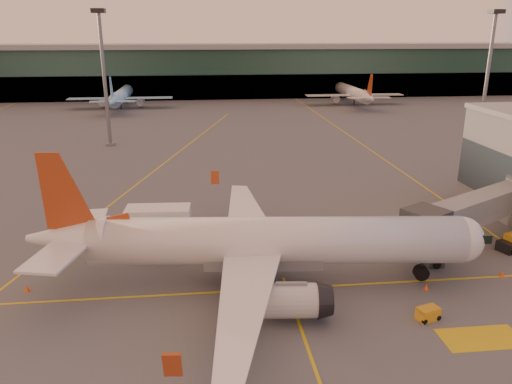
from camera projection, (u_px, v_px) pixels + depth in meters
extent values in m
plane|color=#4C4F54|center=(234.00, 323.00, 38.69)|extent=(600.00, 600.00, 0.00)
cube|color=gold|center=(230.00, 291.00, 43.41)|extent=(80.00, 0.25, 0.01)
cube|color=gold|center=(153.00, 172.00, 80.18)|extent=(31.30, 115.98, 0.01)
cube|color=gold|center=(350.00, 136.00, 108.06)|extent=(0.25, 160.00, 0.01)
cube|color=gold|center=(481.00, 338.00, 36.81)|extent=(6.00, 3.00, 0.01)
cube|color=#19382D|center=(205.00, 73.00, 170.51)|extent=(400.00, 18.00, 16.00)
cube|color=gray|center=(204.00, 46.00, 167.81)|extent=(400.00, 20.00, 1.60)
cube|color=black|center=(206.00, 87.00, 163.70)|extent=(400.00, 1.00, 8.00)
cube|color=#2D3D47|center=(508.00, 182.00, 57.68)|extent=(0.30, 21.60, 6.00)
cylinder|color=slate|center=(105.00, 81.00, 95.14)|extent=(0.70, 0.70, 25.00)
cube|color=black|center=(98.00, 11.00, 91.24)|extent=(2.40, 2.40, 0.80)
cube|color=slate|center=(111.00, 144.00, 98.91)|extent=(1.60, 1.60, 0.50)
cylinder|color=slate|center=(487.00, 79.00, 99.30)|extent=(0.70, 0.70, 25.00)
cube|color=black|center=(496.00, 11.00, 95.40)|extent=(2.40, 2.40, 0.80)
cube|color=slate|center=(479.00, 140.00, 103.07)|extent=(1.60, 1.60, 0.50)
cylinder|color=white|center=(277.00, 240.00, 43.63)|extent=(32.64, 7.28, 4.16)
sphere|color=white|center=(460.00, 239.00, 43.86)|extent=(4.08, 4.08, 4.08)
cube|color=black|center=(475.00, 234.00, 43.71)|extent=(2.12, 2.87, 0.73)
cone|color=white|center=(68.00, 238.00, 43.28)|extent=(7.46, 4.62, 3.95)
cube|color=white|center=(57.00, 255.00, 39.87)|extent=(4.84, 7.32, 0.21)
cylinder|color=silver|center=(291.00, 301.00, 38.33)|extent=(4.59, 3.11, 2.70)
cylinder|color=black|center=(250.00, 289.00, 42.02)|extent=(2.00, 1.63, 1.87)
cylinder|color=black|center=(250.00, 282.00, 41.84)|extent=(0.37, 0.37, 1.14)
cube|color=white|center=(85.00, 222.00, 46.64)|extent=(3.64, 6.85, 0.21)
cylinder|color=silver|center=(281.00, 236.00, 50.36)|extent=(4.59, 3.11, 2.70)
cylinder|color=black|center=(250.00, 260.00, 47.16)|extent=(2.00, 1.63, 1.87)
cylinder|color=black|center=(250.00, 255.00, 46.99)|extent=(0.37, 0.37, 1.14)
cube|color=slate|center=(263.00, 255.00, 44.03)|extent=(10.54, 4.31, 1.66)
cylinder|color=black|center=(421.00, 273.00, 44.80)|extent=(1.38, 0.95, 1.31)
cube|color=slate|center=(479.00, 208.00, 50.88)|extent=(17.43, 11.39, 2.70)
cube|color=#2D3035|center=(425.00, 225.00, 46.33)|extent=(4.63, 4.63, 3.00)
cube|color=#2D3035|center=(432.00, 252.00, 48.34)|extent=(1.60, 2.40, 2.40)
cylinder|color=black|center=(436.00, 265.00, 47.54)|extent=(0.80, 0.40, 0.80)
cylinder|color=black|center=(426.00, 255.00, 49.62)|extent=(0.80, 0.40, 0.80)
cylinder|color=slate|center=(475.00, 234.00, 51.76)|extent=(0.50, 0.50, 3.16)
cube|color=#A22017|center=(163.00, 245.00, 50.79)|extent=(3.64, 2.82, 1.64)
cube|color=silver|center=(159.00, 222.00, 49.98)|extent=(6.49, 3.08, 3.07)
cylinder|color=black|center=(142.00, 254.00, 49.53)|extent=(1.01, 0.44, 0.99)
cylinder|color=black|center=(182.00, 253.00, 49.75)|extent=(1.01, 0.44, 0.99)
cube|color=orange|center=(428.00, 313.00, 39.09)|extent=(1.95, 1.50, 1.03)
cylinder|color=black|center=(425.00, 322.00, 38.54)|extent=(0.47, 0.33, 0.43)
cylinder|color=black|center=(438.00, 318.00, 39.07)|extent=(0.47, 0.33, 0.43)
cylinder|color=black|center=(512.00, 252.00, 50.47)|extent=(0.73, 0.51, 0.67)
cone|color=#F3520C|center=(502.00, 273.00, 46.02)|extent=(0.46, 0.46, 0.59)
cube|color=#F3520C|center=(501.00, 276.00, 46.11)|extent=(0.40, 0.40, 0.03)
cone|color=#F3520C|center=(27.00, 288.00, 43.39)|extent=(0.48, 0.48, 0.61)
cube|color=#F3520C|center=(27.00, 291.00, 43.48)|extent=(0.41, 0.41, 0.03)
cone|color=#F3520C|center=(243.00, 211.00, 62.07)|extent=(0.48, 0.48, 0.61)
cube|color=#F3520C|center=(243.00, 213.00, 62.16)|extent=(0.41, 0.41, 0.03)
cone|color=#F3520C|center=(426.00, 287.00, 43.70)|extent=(0.43, 0.43, 0.55)
cube|color=#F3520C|center=(426.00, 289.00, 43.78)|extent=(0.37, 0.37, 0.03)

